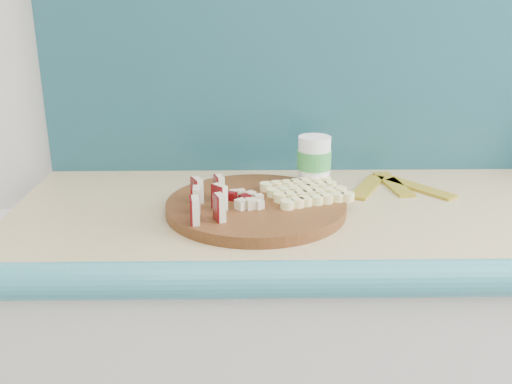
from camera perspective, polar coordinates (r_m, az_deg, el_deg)
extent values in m
cube|color=silver|center=(1.48, 20.20, 16.97)|extent=(3.60, 0.04, 2.60)
cube|color=teal|center=(1.52, 23.33, 11.29)|extent=(2.20, 0.02, 0.50)
cylinder|color=#4B2410|center=(1.16, 0.00, -1.47)|extent=(0.46, 0.46, 0.02)
cube|color=beige|center=(1.04, -6.07, -1.85)|extent=(0.02, 0.03, 0.05)
cube|color=#4E0508|center=(1.04, -6.51, -1.90)|extent=(0.01, 0.03, 0.05)
cube|color=beige|center=(1.10, -5.95, -0.78)|extent=(0.02, 0.03, 0.05)
cube|color=#4E0508|center=(1.09, -6.37, -0.83)|extent=(0.01, 0.03, 0.05)
cube|color=beige|center=(1.15, -5.85, 0.20)|extent=(0.02, 0.03, 0.05)
cube|color=#4E0508|center=(1.15, -6.25, 0.15)|extent=(0.01, 0.03, 0.05)
cube|color=beige|center=(1.05, -3.61, -1.56)|extent=(0.02, 0.03, 0.05)
cube|color=#4E0508|center=(1.05, -4.04, -1.61)|extent=(0.01, 0.03, 0.05)
cube|color=beige|center=(1.11, -3.61, -0.50)|extent=(0.02, 0.03, 0.05)
cube|color=#4E0508|center=(1.10, -4.02, -0.55)|extent=(0.01, 0.03, 0.05)
cube|color=beige|center=(1.16, -3.62, 0.45)|extent=(0.02, 0.03, 0.05)
cube|color=#4E0508|center=(1.16, -4.01, 0.41)|extent=(0.01, 0.03, 0.05)
cube|color=beige|center=(1.15, -0.67, -0.59)|extent=(0.02, 0.02, 0.02)
cube|color=beige|center=(1.15, -0.55, -0.44)|extent=(0.02, 0.02, 0.02)
cube|color=#4E0508|center=(1.16, -0.82, -0.27)|extent=(0.02, 0.02, 0.02)
cube|color=beige|center=(1.15, -1.18, -0.48)|extent=(0.02, 0.02, 0.02)
cube|color=beige|center=(1.15, -1.65, -0.45)|extent=(0.02, 0.02, 0.02)
cube|color=beige|center=(1.15, -2.19, -0.56)|extent=(0.02, 0.02, 0.02)
cube|color=beige|center=(1.14, -1.57, -0.70)|extent=(0.02, 0.02, 0.02)
cube|color=beige|center=(1.13, -1.65, -0.88)|extent=(0.02, 0.02, 0.02)
cube|color=#4E0508|center=(1.12, -1.30, -1.07)|extent=(0.02, 0.02, 0.02)
cube|color=beige|center=(1.13, -0.83, -0.85)|extent=(0.02, 0.02, 0.02)
cube|color=beige|center=(1.13, -0.27, -0.86)|extent=(0.02, 0.02, 0.02)
cube|color=beige|center=(1.14, -0.66, -0.66)|extent=(0.02, 0.02, 0.02)
cylinder|color=#FFF49B|center=(1.12, 3.13, -1.19)|extent=(0.03, 0.03, 0.02)
cylinder|color=#FFF49B|center=(1.13, 4.16, -1.06)|extent=(0.03, 0.03, 0.02)
cylinder|color=#FFF49B|center=(1.13, 5.18, -0.93)|extent=(0.03, 0.03, 0.02)
cylinder|color=#FFF49B|center=(1.14, 6.18, -0.80)|extent=(0.03, 0.03, 0.02)
cylinder|color=#FFF49B|center=(1.15, 7.16, -0.68)|extent=(0.03, 0.03, 0.02)
cylinder|color=#FFF49B|center=(1.16, 8.13, -0.55)|extent=(0.03, 0.03, 0.02)
cylinder|color=#FFF49B|center=(1.17, 9.08, -0.43)|extent=(0.03, 0.03, 0.02)
cylinder|color=#FFF49B|center=(1.15, 2.45, -0.59)|extent=(0.03, 0.03, 0.02)
cylinder|color=#FFF49B|center=(1.16, 3.45, -0.47)|extent=(0.03, 0.03, 0.02)
cylinder|color=#FFF49B|center=(1.17, 4.44, -0.34)|extent=(0.03, 0.03, 0.02)
cylinder|color=#FFF49B|center=(1.17, 5.42, -0.22)|extent=(0.03, 0.03, 0.02)
cylinder|color=#FFF49B|center=(1.18, 6.39, -0.11)|extent=(0.03, 0.03, 0.02)
cylinder|color=#FFF49B|center=(1.19, 7.34, 0.01)|extent=(0.03, 0.03, 0.02)
cylinder|color=#FFF49B|center=(1.20, 8.27, 0.12)|extent=(0.03, 0.03, 0.02)
cylinder|color=#FFF49B|center=(1.18, 1.79, -0.02)|extent=(0.03, 0.03, 0.02)
cylinder|color=#FFF49B|center=(1.19, 2.78, 0.10)|extent=(0.03, 0.03, 0.02)
cylinder|color=#FFF49B|center=(1.20, 3.75, 0.21)|extent=(0.03, 0.03, 0.02)
cylinder|color=#FFF49B|center=(1.21, 4.71, 0.32)|extent=(0.03, 0.03, 0.02)
cylinder|color=#FFF49B|center=(1.21, 5.65, 0.43)|extent=(0.03, 0.03, 0.02)
cylinder|color=#FFF49B|center=(1.22, 6.58, 0.54)|extent=(0.03, 0.03, 0.02)
cylinder|color=#FFF49B|center=(1.23, 7.50, 0.65)|extent=(0.03, 0.03, 0.02)
cylinder|color=#FFF49B|center=(1.21, 1.18, 0.52)|extent=(0.03, 0.03, 0.02)
cylinder|color=#FFF49B|center=(1.22, 2.14, 0.63)|extent=(0.03, 0.03, 0.02)
cylinder|color=#FFF49B|center=(1.23, 3.09, 0.74)|extent=(0.03, 0.03, 0.02)
cylinder|color=#FFF49B|center=(1.24, 4.03, 0.84)|extent=(0.03, 0.03, 0.02)
cylinder|color=#FFF49B|center=(1.25, 4.95, 0.95)|extent=(0.03, 0.03, 0.02)
cylinder|color=#FFF49B|center=(1.25, 5.86, 1.05)|extent=(0.03, 0.03, 0.02)
cylinder|color=#FFF49B|center=(1.26, 6.76, 1.15)|extent=(0.03, 0.03, 0.02)
cylinder|color=white|center=(1.28, 5.81, 2.84)|extent=(0.07, 0.07, 0.12)
cylinder|color=green|center=(1.28, 5.83, 3.29)|extent=(0.08, 0.08, 0.04)
cube|color=gold|center=(1.32, 11.07, 0.48)|extent=(0.11, 0.17, 0.01)
cube|color=gold|center=(1.36, 13.55, 0.78)|extent=(0.06, 0.18, 0.01)
cube|color=gold|center=(1.34, 16.10, 0.35)|extent=(0.14, 0.16, 0.01)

